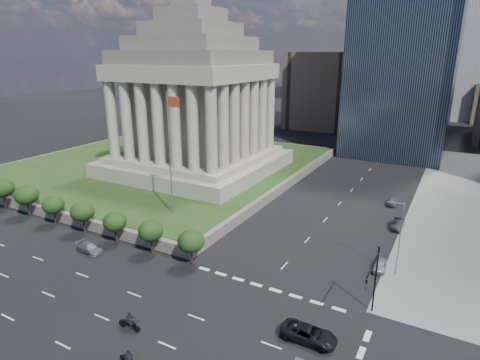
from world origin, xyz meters
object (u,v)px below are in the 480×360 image
Objects in this scene: street_lamp_north at (399,234)px; parked_sedan_far at (393,201)px; traffic_signal_ne at (373,277)px; war_memorial at (194,83)px; suv_grey at (89,248)px; pickup_truck at (309,334)px; motorcycle_trail at (129,321)px; motorcycle_lead at (128,358)px; flagpole at (170,148)px; parked_sedan_mid at (398,224)px; parked_sedan_near at (380,265)px.

parked_sedan_far is (-4.33, 26.56, -4.89)m from street_lamp_north.
parked_sedan_far is (-3.50, 37.86, -4.48)m from traffic_signal_ne.
war_memorial reaches higher than traffic_signal_ne.
pickup_truck is at bearing -87.67° from suv_grey.
pickup_truck is at bearing 21.05° from motorcycle_trail.
traffic_signal_ne is 1.76× the size of parked_sedan_far.
street_lamp_north reaches higher than motorcycle_lead.
flagpole is at bearing -63.11° from war_memorial.
parked_sedan_far reaches higher than suv_grey.
street_lamp_north is at bearing -25.92° from war_memorial.
parked_sedan_far is 57.26m from motorcycle_lead.
war_memorial is 8.64× the size of suv_grey.
parked_sedan_mid is 47.33m from motorcycle_lead.
traffic_signal_ne is at bearing -87.70° from parked_sedan_mid.
war_memorial is 4.88× the size of traffic_signal_ne.
street_lamp_north reaches higher than parked_sedan_mid.
traffic_signal_ne reaches higher than motorcycle_trail.
traffic_signal_ne is 39.17m from suv_grey.
traffic_signal_ne is 25.76m from motorcycle_trail.
war_memorial is at bearing 143.58° from traffic_signal_ne.
suv_grey is 1.64× the size of motorcycle_trail.
pickup_truck is 2.05× the size of motorcycle_trail.
street_lamp_north is at bearing -62.66° from suv_grey.
street_lamp_north is at bearing 45.62° from motorcycle_trail.
motorcycle_lead reaches higher than parked_sedan_near.
parked_sedan_far is 54.57m from motorcycle_trail.
traffic_signal_ne is at bearing 29.87° from motorcycle_trail.
flagpole is 3.55× the size of pickup_truck.
traffic_signal_ne is 1.77× the size of suv_grey.
war_memorial is at bearing 114.90° from motorcycle_trail.
motorcycle_trail is (-20.41, -25.16, 0.38)m from parked_sedan_near.
war_memorial is at bearing 127.51° from motorcycle_lead.
flagpole is 36.26m from pickup_truck.
parked_sedan_near is 0.85× the size of parked_sedan_mid.
motorcycle_trail is (-21.41, -13.68, -4.23)m from traffic_signal_ne.
traffic_signal_ne is at bearing -77.97° from suv_grey.
motorcycle_trail is at bearing 113.55° from pickup_truck.
parked_sedan_near is 26.50m from parked_sedan_far.
parked_sedan_far reaches higher than parked_sedan_mid.
parked_sedan_mid is (-1.00, 26.67, -4.52)m from traffic_signal_ne.
parked_sedan_near is (33.33, 1.18, -12.47)m from flagpole.
flagpole is 35.95m from street_lamp_north.
motorcycle_lead is 0.92× the size of motorcycle_trail.
traffic_signal_ne is 2.12× the size of parked_sedan_near.
parked_sedan_near is at bearing 94.98° from traffic_signal_ne.
traffic_signal_ne is 1.42× the size of pickup_truck.
pickup_truck is at bearing -106.95° from street_lamp_north.
suv_grey is 40.68m from parked_sedan_near.
war_memorial is 54.92m from street_lamp_north.
parked_sedan_far is at bearing 68.14° from motorcycle_trail.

